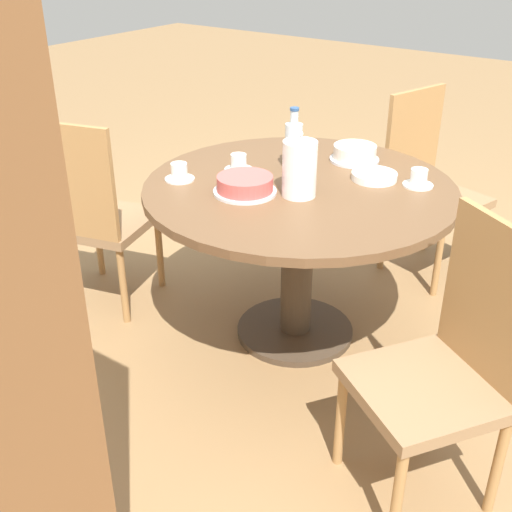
# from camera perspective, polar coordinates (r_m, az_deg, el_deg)

# --- Properties ---
(ground_plane) EXTENTS (14.00, 14.00, 0.00)m
(ground_plane) POSITION_cam_1_polar(r_m,az_deg,el_deg) (2.99, 3.46, -6.81)
(ground_plane) COLOR #937047
(dining_table) EXTENTS (1.29, 1.29, 0.73)m
(dining_table) POSITION_cam_1_polar(r_m,az_deg,el_deg) (2.70, 3.81, 3.44)
(dining_table) COLOR #473828
(dining_table) RESTS_ON ground_plane
(chair_a) EXTENTS (0.52, 0.52, 0.95)m
(chair_a) POSITION_cam_1_polar(r_m,az_deg,el_deg) (3.45, 15.03, 6.27)
(chair_a) COLOR #A87A47
(chair_a) RESTS_ON ground_plane
(chair_b) EXTENTS (0.52, 0.52, 0.95)m
(chair_b) POSITION_cam_1_polar(r_m,az_deg,el_deg) (3.07, -14.09, 3.65)
(chair_b) COLOR #A87A47
(chair_b) RESTS_ON ground_plane
(chair_c) EXTENTS (0.58, 0.58, 0.95)m
(chair_c) POSITION_cam_1_polar(r_m,az_deg,el_deg) (2.08, 16.55, -9.28)
(chair_c) COLOR #A87A47
(chair_c) RESTS_ON ground_plane
(coffee_pot) EXTENTS (0.13, 0.13, 0.26)m
(coffee_pot) POSITION_cam_1_polar(r_m,az_deg,el_deg) (2.50, 3.89, 7.91)
(coffee_pot) COLOR white
(coffee_pot) RESTS_ON dining_table
(water_bottle) EXTENTS (0.07, 0.07, 0.27)m
(water_bottle) POSITION_cam_1_polar(r_m,az_deg,el_deg) (2.77, 3.35, 9.80)
(water_bottle) COLOR silver
(water_bottle) RESTS_ON dining_table
(cake_main) EXTENTS (0.25, 0.25, 0.07)m
(cake_main) POSITION_cam_1_polar(r_m,az_deg,el_deg) (2.55, -0.99, 6.33)
(cake_main) COLOR silver
(cake_main) RESTS_ON dining_table
(cake_second) EXTENTS (0.22, 0.22, 0.07)m
(cake_second) POSITION_cam_1_polar(r_m,az_deg,el_deg) (2.94, 8.77, 9.00)
(cake_second) COLOR silver
(cake_second) RESTS_ON dining_table
(cup_a) EXTENTS (0.12, 0.12, 0.07)m
(cup_a) POSITION_cam_1_polar(r_m,az_deg,el_deg) (2.70, 14.25, 6.64)
(cup_a) COLOR silver
(cup_a) RESTS_ON dining_table
(cup_b) EXTENTS (0.12, 0.12, 0.07)m
(cup_b) POSITION_cam_1_polar(r_m,az_deg,el_deg) (2.79, -1.55, 8.19)
(cup_b) COLOR silver
(cup_b) RESTS_ON dining_table
(cup_c) EXTENTS (0.12, 0.12, 0.07)m
(cup_c) POSITION_cam_1_polar(r_m,az_deg,el_deg) (2.70, -6.83, 7.33)
(cup_c) COLOR silver
(cup_c) RESTS_ON dining_table
(plate_stack) EXTENTS (0.19, 0.19, 0.03)m
(plate_stack) POSITION_cam_1_polar(r_m,az_deg,el_deg) (2.74, 10.47, 7.00)
(plate_stack) COLOR white
(plate_stack) RESTS_ON dining_table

